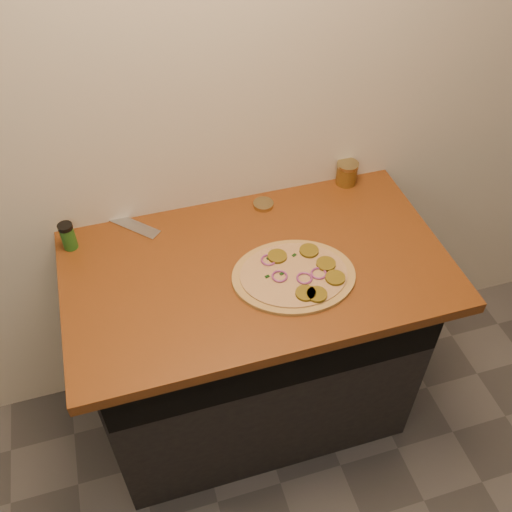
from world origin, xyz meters
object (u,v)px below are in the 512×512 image
object	(u,v)px
chefs_knife	(107,214)
salsa_jar	(347,173)
pizza	(295,275)
spice_shaker	(68,236)

from	to	relation	value
chefs_knife	salsa_jar	xyz separation A→B (m)	(0.85, -0.06, 0.04)
pizza	chefs_knife	world-z (taller)	pizza
salsa_jar	spice_shaker	bearing A→B (deg)	-176.59
pizza	salsa_jar	size ratio (longest dim) A/B	4.98
chefs_knife	salsa_jar	distance (m)	0.85
chefs_knife	salsa_jar	bearing A→B (deg)	-4.25
salsa_jar	spice_shaker	size ratio (longest dim) A/B	0.89
pizza	salsa_jar	world-z (taller)	salsa_jar
pizza	chefs_knife	distance (m)	0.69
pizza	spice_shaker	xyz separation A→B (m)	(-0.65, 0.33, 0.04)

